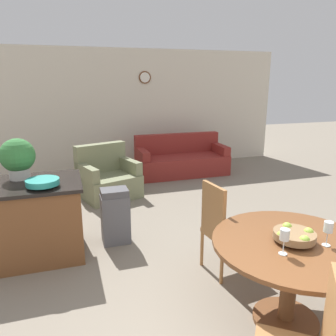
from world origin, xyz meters
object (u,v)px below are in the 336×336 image
(dining_table, at_px, (292,261))
(wine_glass_left, at_px, (285,236))
(couch, at_px, (181,161))
(armchair, at_px, (108,180))
(teal_bowl, at_px, (43,182))
(dining_chair_far_side, at_px, (221,226))
(fruit_bowl, at_px, (295,235))
(kitchen_island, at_px, (32,220))
(potted_plant, at_px, (18,157))
(trash_bin, at_px, (115,216))
(wine_glass_right, at_px, (328,228))

(dining_table, bearing_deg, wine_glass_left, -146.45)
(couch, height_order, armchair, armchair)
(wine_glass_left, height_order, teal_bowl, teal_bowl)
(dining_chair_far_side, distance_m, wine_glass_left, 1.06)
(dining_chair_far_side, relative_size, teal_bowl, 2.87)
(fruit_bowl, distance_m, wine_glass_left, 0.26)
(couch, xyz_separation_m, armchair, (-1.73, -0.99, 0.01))
(fruit_bowl, xyz_separation_m, teal_bowl, (-1.95, 1.62, 0.14))
(wine_glass_left, height_order, kitchen_island, wine_glass_left)
(dining_table, relative_size, armchair, 1.14)
(teal_bowl, height_order, potted_plant, potted_plant)
(dining_table, distance_m, kitchen_island, 2.80)
(fruit_bowl, bearing_deg, couch, 81.28)
(fruit_bowl, xyz_separation_m, kitchen_island, (-2.12, 1.82, -0.36))
(dining_table, xyz_separation_m, wine_glass_left, (-0.20, -0.13, 0.32))
(armchair, bearing_deg, dining_table, -93.13)
(wine_glass_left, xyz_separation_m, trash_bin, (-0.96, 2.01, -0.55))
(couch, distance_m, armchair, 1.99)
(kitchen_island, relative_size, potted_plant, 2.42)
(fruit_bowl, bearing_deg, potted_plant, 137.65)
(dining_chair_far_side, height_order, armchair, dining_chair_far_side)
(teal_bowl, relative_size, armchair, 0.31)
(potted_plant, distance_m, trash_bin, 1.34)
(wine_glass_left, relative_size, potted_plant, 0.43)
(teal_bowl, distance_m, trash_bin, 1.03)
(wine_glass_right, distance_m, teal_bowl, 2.77)
(dining_table, bearing_deg, wine_glass_right, -30.89)
(armchair, bearing_deg, dining_chair_far_side, -92.32)
(fruit_bowl, distance_m, potted_plant, 3.02)
(kitchen_island, relative_size, armchair, 1.00)
(couch, bearing_deg, wine_glass_left, -100.58)
(teal_bowl, bearing_deg, fruit_bowl, -39.72)
(dining_table, height_order, armchair, armchair)
(couch, bearing_deg, teal_bowl, -131.30)
(wine_glass_right, xyz_separation_m, teal_bowl, (-2.16, 1.74, 0.05))
(wine_glass_left, distance_m, armchair, 3.90)
(trash_bin, bearing_deg, fruit_bowl, -58.33)
(kitchen_island, xyz_separation_m, potted_plant, (-0.10, 0.20, 0.70))
(wine_glass_left, bearing_deg, armchair, 102.32)
(kitchen_island, distance_m, couch, 3.98)
(dining_chair_far_side, height_order, kitchen_island, dining_chair_far_side)
(teal_bowl, distance_m, potted_plant, 0.52)
(fruit_bowl, bearing_deg, teal_bowl, 140.28)
(kitchen_island, height_order, teal_bowl, teal_bowl)
(armchair, bearing_deg, potted_plant, -145.38)
(kitchen_island, bearing_deg, wine_glass_left, -45.55)
(trash_bin, xyz_separation_m, armchair, (0.14, 1.76, -0.05))
(kitchen_island, bearing_deg, armchair, 58.84)
(trash_bin, bearing_deg, couch, 55.73)
(teal_bowl, bearing_deg, trash_bin, 18.14)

